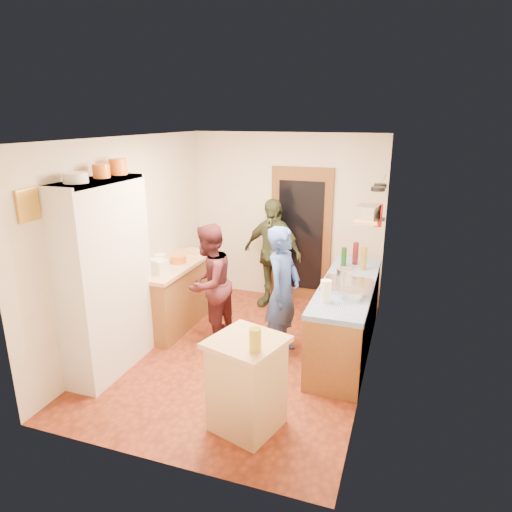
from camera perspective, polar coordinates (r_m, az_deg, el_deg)
The scene contains 44 objects.
floor at distance 5.83m, azimuth -1.80°, elevation -12.02°, with size 3.00×4.00×0.02m, color #8F391B.
ceiling at distance 5.10m, azimuth -2.08°, elevation 14.65°, with size 3.00×4.00×0.02m, color silver.
wall_back at distance 7.17m, azimuth 3.82°, elevation 4.77°, with size 3.00×0.02×2.60m, color silver.
wall_front at distance 3.63m, azimuth -13.40°, elevation -8.25°, with size 3.00×0.02×2.60m, color silver.
wall_left at distance 6.01m, azimuth -15.52°, elevation 1.74°, with size 0.02×4.00×2.60m, color silver.
wall_right at distance 5.00m, azimuth 14.45°, elevation -1.23°, with size 0.02×4.00×2.60m, color silver.
door_frame at distance 7.13m, azimuth 5.63°, elevation 2.59°, with size 0.95×0.06×2.10m, color brown.
door_glass at distance 7.10m, azimuth 5.56°, elevation 2.53°, with size 0.70×0.02×1.70m, color black.
hutch_body at distance 5.33m, azimuth -18.27°, elevation -2.71°, with size 0.40×1.20×2.20m, color silver.
hutch_top_shelf at distance 5.08m, azimuth -19.40°, elevation 8.83°, with size 0.40×1.14×0.04m, color silver.
plate_stack at distance 4.85m, azimuth -21.63°, elevation 9.08°, with size 0.24×0.24×0.10m, color white.
orange_pot_a at distance 5.15m, azimuth -18.79°, elevation 10.03°, with size 0.18×0.18×0.14m, color orange.
orange_pot_b at distance 5.39m, azimuth -16.87°, elevation 10.64°, with size 0.20×0.20×0.17m, color orange.
left_counter_base at distance 6.48m, azimuth -10.41°, elevation -4.94°, with size 0.60×1.40×0.85m, color brown.
left_counter_top at distance 6.33m, azimuth -10.62°, elevation -1.16°, with size 0.64×1.44×0.05m, color tan.
toaster at distance 5.95m, azimuth -12.12°, elevation -1.29°, with size 0.24×0.16×0.18m, color white.
kettle at distance 6.17m, azimuth -11.90°, elevation -0.61°, with size 0.16×0.16×0.18m, color white.
orange_bowl at distance 6.33m, azimuth -9.69°, elevation -0.40°, with size 0.22×0.22×0.10m, color orange.
chopping_board at distance 6.83m, azimuth -7.94°, elevation 0.66°, with size 0.30×0.22×0.03m, color tan.
right_counter_base at distance 5.81m, azimuth 11.19°, elevation -7.71°, with size 0.60×2.20×0.84m, color brown.
right_counter_top at distance 5.64m, azimuth 11.45°, elevation -3.55°, with size 0.62×2.22×0.06m, color #1147A4.
hob at distance 5.48m, azimuth 11.26°, elevation -3.60°, with size 0.55×0.58×0.04m, color silver.
pot_on_hob at distance 5.61m, azimuth 11.04°, elevation -2.20°, with size 0.19×0.19×0.13m, color silver.
bottle_a at distance 6.16m, azimuth 10.93°, elevation -0.14°, with size 0.07×0.07×0.27m, color #143F14.
bottle_b at distance 6.30m, azimuth 12.33°, elevation 0.34°, with size 0.08×0.08×0.31m, color #591419.
bottle_c at distance 6.09m, azimuth 13.30°, elevation -0.26°, with size 0.08×0.08×0.31m, color olive.
paper_towel at distance 4.97m, azimuth 8.72°, elevation -4.38°, with size 0.11×0.11×0.25m, color white.
mixing_bowl at distance 5.14m, azimuth 11.83°, elevation -4.68°, with size 0.27×0.27×0.10m, color silver.
island_base at distance 4.39m, azimuth -1.14°, elevation -15.98°, with size 0.55×0.55×0.86m, color tan.
island_top at distance 4.16m, azimuth -1.18°, elevation -10.73°, with size 0.62×0.62×0.05m, color tan.
cutting_board at distance 4.22m, azimuth -1.32°, elevation -10.16°, with size 0.35×0.28×0.02m, color white.
oil_jar at distance 3.92m, azimuth -0.11°, elevation -10.44°, with size 0.10×0.10×0.21m, color #AD9E2D.
pan_rail at distance 6.34m, azimuth 15.76°, elevation 9.43°, with size 0.02×0.02×0.65m, color silver.
pan_hang_a at distance 6.19m, azimuth 14.99°, elevation 8.10°, with size 0.18×0.18×0.05m, color black.
pan_hang_b at distance 6.39m, azimuth 15.12°, elevation 8.17°, with size 0.16×0.16×0.05m, color black.
pan_hang_c at distance 6.58m, azimuth 15.27°, elevation 8.50°, with size 0.17×0.17×0.05m, color black.
wall_shelf at distance 5.35m, azimuth 13.71°, elevation 4.44°, with size 0.26×0.42×0.03m, color tan.
radio at distance 5.33m, azimuth 13.78°, elevation 5.38°, with size 0.22×0.30×0.15m, color silver.
ext_bracket at distance 6.61m, azimuth 15.53°, elevation 4.45°, with size 0.06×0.10×0.04m, color black.
fire_extinguisher at distance 6.60m, azimuth 15.05°, elevation 4.92°, with size 0.11×0.11×0.32m, color red.
picture_frame at distance 4.67m, azimuth -26.63°, elevation 5.71°, with size 0.03×0.25×0.30m, color gold.
person_hob at distance 5.47m, azimuth 3.55°, elevation -4.61°, with size 0.59×0.39×1.61m, color #2E4A9A.
person_left at distance 5.87m, azimuth -5.46°, elevation -3.41°, with size 0.76×0.59×1.56m, color #471D23.
person_back at distance 6.88m, azimuth 2.10°, elevation 0.31°, with size 0.98×0.41×1.68m, color #363F27.
Camera 1 is at (1.83, -4.75, 2.83)m, focal length 32.00 mm.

